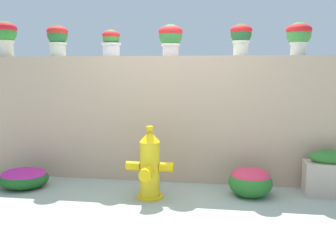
# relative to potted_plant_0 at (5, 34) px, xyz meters

# --- Properties ---
(ground_plane) EXTENTS (24.00, 24.00, 0.00)m
(ground_plane) POSITION_rel_potted_plant_0_xyz_m (2.40, -1.26, -1.96)
(ground_plane) COLOR #95A192
(stone_wall) EXTENTS (5.52, 0.39, 1.65)m
(stone_wall) POSITION_rel_potted_plant_0_xyz_m (2.40, -0.03, -1.14)
(stone_wall) COLOR tan
(stone_wall) RESTS_ON ground
(potted_plant_0) EXTENTS (0.33, 0.33, 0.50)m
(potted_plant_0) POSITION_rel_potted_plant_0_xyz_m (0.00, 0.00, 0.00)
(potted_plant_0) COLOR beige
(potted_plant_0) RESTS_ON stone_wall
(potted_plant_1) EXTENTS (0.29, 0.29, 0.43)m
(potted_plant_1) POSITION_rel_potted_plant_0_xyz_m (0.80, -0.05, -0.05)
(potted_plant_1) COLOR beige
(potted_plant_1) RESTS_ON stone_wall
(potted_plant_2) EXTENTS (0.27, 0.27, 0.36)m
(potted_plant_2) POSITION_rel_potted_plant_0_xyz_m (1.55, -0.02, -0.12)
(potted_plant_2) COLOR silver
(potted_plant_2) RESTS_ON stone_wall
(potted_plant_3) EXTENTS (0.32, 0.32, 0.42)m
(potted_plant_3) POSITION_rel_potted_plant_0_xyz_m (2.36, -0.02, -0.07)
(potted_plant_3) COLOR beige
(potted_plant_3) RESTS_ON stone_wall
(potted_plant_4) EXTENTS (0.28, 0.28, 0.41)m
(potted_plant_4) POSITION_rel_potted_plant_0_xyz_m (3.27, -0.04, -0.07)
(potted_plant_4) COLOR beige
(potted_plant_4) RESTS_ON stone_wall
(potted_plant_5) EXTENTS (0.31, 0.31, 0.41)m
(potted_plant_5) POSITION_rel_potted_plant_0_xyz_m (3.97, -0.02, -0.06)
(potted_plant_5) COLOR silver
(potted_plant_5) RESTS_ON stone_wall
(fire_hydrant) EXTENTS (0.55, 0.44, 0.84)m
(fire_hydrant) POSITION_rel_potted_plant_0_xyz_m (2.24, -0.87, -1.59)
(fire_hydrant) COLOR yellow
(fire_hydrant) RESTS_ON ground
(flower_bush_left) EXTENTS (0.51, 0.46, 0.36)m
(flower_bush_left) POSITION_rel_potted_plant_0_xyz_m (3.39, -0.62, -1.78)
(flower_bush_left) COLOR #296F28
(flower_bush_left) RESTS_ON ground
(flower_bush_right) EXTENTS (0.62, 0.56, 0.25)m
(flower_bush_right) POSITION_rel_potted_plant_0_xyz_m (0.59, -0.72, -1.84)
(flower_bush_right) COLOR #1B531D
(flower_bush_right) RESTS_ON ground
(planter_box) EXTENTS (0.63, 0.28, 0.55)m
(planter_box) POSITION_rel_potted_plant_0_xyz_m (4.34, -0.46, -1.70)
(planter_box) COLOR #BAA593
(planter_box) RESTS_ON ground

